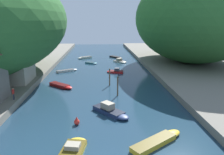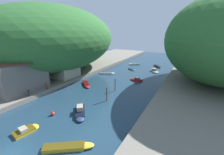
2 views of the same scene
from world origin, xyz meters
TOP-DOWN VIEW (x-y plane):
  - water_surface at (0.00, 30.00)m, footprint 130.00×130.00m
  - right_bank at (22.46, 30.00)m, footprint 22.00×120.00m
  - hillside_right at (23.56, 41.90)m, footprint 28.19×39.47m
  - boathouse_shed at (-16.27, 24.70)m, footprint 8.15×7.24m
  - boat_mid_channel at (-7.55, 36.18)m, footprint 4.93×3.46m
  - boat_red_skiff at (5.89, 46.90)m, footprint 3.98×4.42m
  - boat_navy_launch at (-2.59, 3.91)m, footprint 2.48×3.82m
  - boat_white_cruiser at (-6.90, 23.67)m, footprint 4.85×4.50m
  - boat_yellow_tender at (5.29, 54.47)m, footprint 4.09×4.76m
  - boat_open_rowboat at (-2.17, 45.42)m, footprint 3.67×3.32m
  - boat_far_upstream at (5.60, 4.64)m, footprint 6.11×4.85m
  - boat_far_right_bank at (-4.77, 53.87)m, footprint 4.62×3.97m
  - boat_cabin_cruiser at (1.28, 11.59)m, footprint 4.88×5.37m
  - boat_small_dinghy at (3.44, 34.30)m, footprint 3.98×2.39m
  - mooring_post_middle at (2.68, 18.58)m, footprint 0.23×0.23m
  - mooring_post_fourth at (1.69, 24.28)m, footprint 0.25×0.25m
  - channel_buoy_near at (-2.84, 8.94)m, footprint 0.66×0.66m
  - person_on_quay at (-12.07, 15.12)m, footprint 0.25×0.40m

SIDE VIEW (x-z plane):
  - water_surface at x=0.00m, z-range 0.00..0.00m
  - boat_open_rowboat at x=-2.17m, z-range 0.00..0.39m
  - boat_mid_channel at x=-7.55m, z-range 0.00..0.44m
  - boat_yellow_tender at x=5.29m, z-range 0.00..0.46m
  - boat_far_upstream at x=5.60m, z-range 0.00..0.52m
  - boat_white_cruiser at x=-6.90m, z-range 0.00..0.55m
  - boat_far_right_bank at x=-4.77m, z-range 0.00..0.56m
  - boat_navy_launch at x=-2.59m, z-range -0.15..0.71m
  - boat_red_skiff at x=5.89m, z-range -0.22..0.86m
  - boat_small_dinghy at x=3.44m, z-range -0.22..0.88m
  - channel_buoy_near at x=-2.84m, z-range -0.11..0.88m
  - boat_cabin_cruiser at x=1.28m, z-range -0.27..1.11m
  - right_bank at x=22.46m, z-range 0.00..0.97m
  - mooring_post_middle at x=2.68m, z-range 0.01..3.18m
  - mooring_post_fourth at x=1.69m, z-range 0.01..3.21m
  - person_on_quay at x=-12.07m, z-range 1.10..2.79m
  - boathouse_shed at x=-16.27m, z-range 1.07..6.68m
  - hillside_right at x=23.56m, z-range 0.97..23.36m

